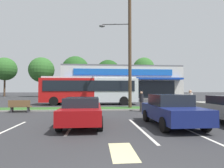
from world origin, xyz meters
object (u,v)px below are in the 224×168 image
car_1 (82,111)px  pedestrian_near_bench (190,101)px  bus_stop_bench (20,106)px  car_4 (112,96)px  utility_pole (128,46)px  pedestrian_by_pole (141,101)px  city_bus (90,90)px  car_2 (171,110)px

car_1 → pedestrian_near_bench: (7.99, 4.31, 0.15)m
car_1 → pedestrian_near_bench: pedestrian_near_bench is taller
car_1 → pedestrian_near_bench: size_ratio=2.53×
bus_stop_bench → car_4: car_4 is taller
utility_pole → pedestrian_by_pole: utility_pole is taller
utility_pole → car_1: size_ratio=2.50×
bus_stop_bench → pedestrian_near_bench: size_ratio=0.93×
city_bus → car_1: (0.03, -12.16, -1.05)m
utility_pole → bus_stop_bench: bearing=-167.8°
bus_stop_bench → pedestrian_by_pole: pedestrian_by_pole is taller
city_bus → pedestrian_near_bench: bearing=-43.3°
pedestrian_near_bench → bus_stop_bench: bearing=147.0°
car_2 → pedestrian_near_bench: 6.06m
car_4 → car_2: bearing=94.4°
city_bus → car_2: bearing=-69.9°
car_2 → pedestrian_by_pole: 5.52m
bus_stop_bench → city_bus: bearing=-126.7°
city_bus → car_1: city_bus is taller
utility_pole → car_1: (-3.66, -7.20, -5.10)m
utility_pole → pedestrian_near_bench: (4.34, -2.89, -4.95)m
city_bus → bus_stop_bench: bearing=-125.6°
bus_stop_bench → pedestrian_by_pole: 9.44m
bus_stop_bench → car_1: 7.39m
car_2 → pedestrian_by_pole: pedestrian_by_pole is taller
city_bus → pedestrian_near_bench: 11.26m
bus_stop_bench → car_1: size_ratio=0.37×
city_bus → car_4: size_ratio=2.49×
bus_stop_bench → car_2: 11.11m
bus_stop_bench → car_1: bearing=134.1°
car_1 → car_4: car_4 is taller
pedestrian_by_pole → city_bus: bearing=9.0°
pedestrian_near_bench → pedestrian_by_pole: 3.77m
city_bus → car_4: city_bus is taller
car_2 → pedestrian_near_bench: (3.67, 4.82, 0.10)m
car_4 → pedestrian_near_bench: (5.03, -12.91, 0.06)m
utility_pole → bus_stop_bench: size_ratio=6.83×
utility_pole → car_4: (-0.69, 10.02, -5.00)m
car_2 → pedestrian_near_bench: bearing=142.7°
pedestrian_near_bench → utility_pole: bearing=117.6°
utility_pole → car_1: bearing=-116.9°
pedestrian_near_bench → city_bus: bearing=106.9°
bus_stop_bench → car_1: car_1 is taller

